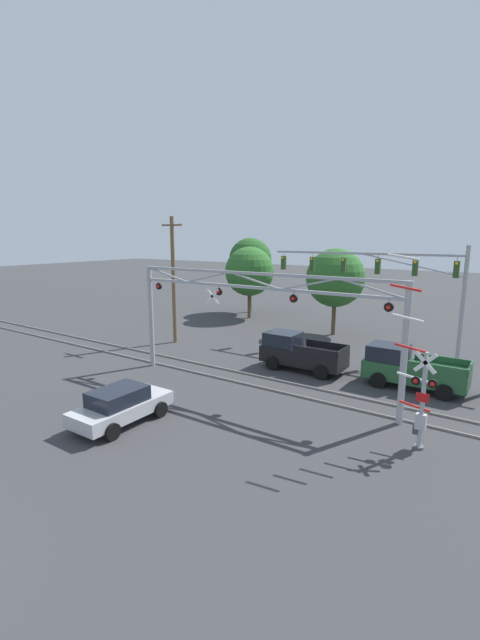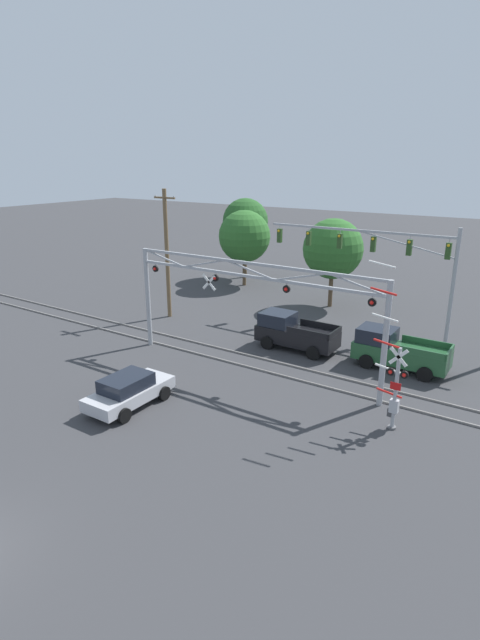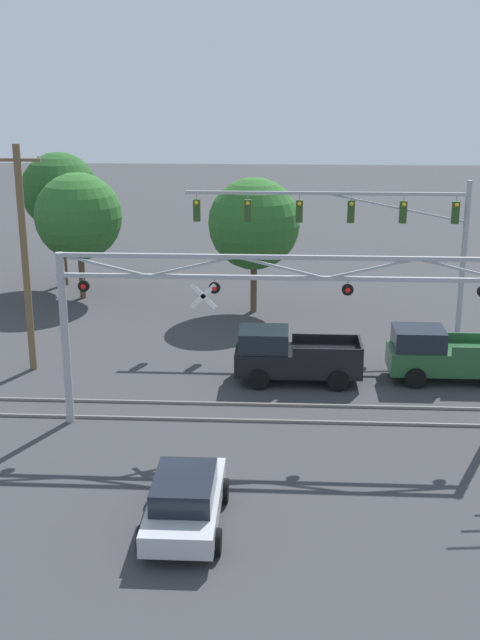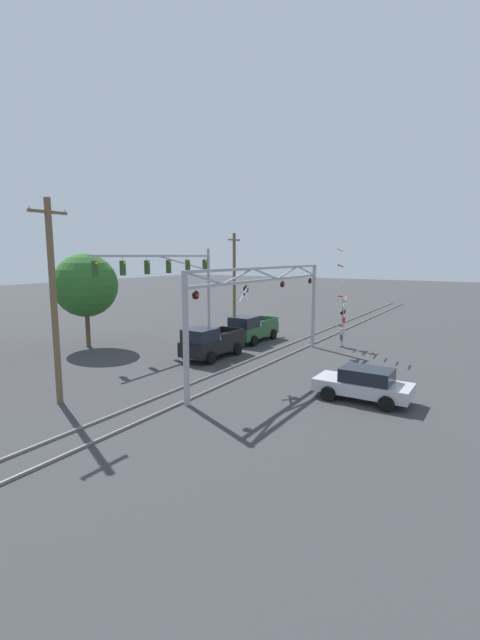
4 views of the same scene
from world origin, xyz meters
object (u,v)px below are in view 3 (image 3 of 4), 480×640
object	(u,v)px
traffic_signal_span	(376,225)
background_tree_far_left_verge	(78,217)
crossing_gantry	(280,310)
background_tree_beyond_span	(254,224)
sedan_waiting	(185,500)
utility_pole_left	(25,257)
pickup_truck_lead	(291,356)
pickup_truck_following	(446,355)
background_tree_far_right_verge	(60,191)

from	to	relation	value
traffic_signal_span	background_tree_far_left_verge	distance (m)	15.89
crossing_gantry	background_tree_beyond_span	size ratio (longest dim) A/B	2.17
sedan_waiting	background_tree_far_left_verge	xyz separation A→B (m)	(-8.18, 22.31, 3.60)
traffic_signal_span	sedan_waiting	xyz separation A→B (m)	(-6.49, -16.27, -4.38)
crossing_gantry	utility_pole_left	size ratio (longest dim) A/B	1.63
crossing_gantry	background_tree_beyond_span	world-z (taller)	background_tree_beyond_span
pickup_truck_lead	pickup_truck_following	distance (m)	6.01
pickup_truck_following	sedan_waiting	bearing A→B (deg)	-128.44
crossing_gantry	utility_pole_left	distance (m)	11.16
crossing_gantry	pickup_truck_lead	bearing A→B (deg)	83.95
background_tree_beyond_span	background_tree_far_right_verge	world-z (taller)	background_tree_far_right_verge
pickup_truck_following	sedan_waiting	world-z (taller)	pickup_truck_following
sedan_waiting	crossing_gantry	bearing A→B (deg)	69.62
pickup_truck_following	background_tree_beyond_span	world-z (taller)	background_tree_beyond_span
crossing_gantry	pickup_truck_lead	distance (m)	5.25
crossing_gantry	background_tree_beyond_span	bearing A→B (deg)	95.65
pickup_truck_lead	pickup_truck_following	bearing A→B (deg)	4.49
traffic_signal_span	pickup_truck_following	xyz separation A→B (m)	(2.34, -5.14, -4.13)
pickup_truck_lead	pickup_truck_following	size ratio (longest dim) A/B	0.98
pickup_truck_following	background_tree_beyond_span	xyz separation A→B (m)	(-7.80, 9.12, 3.43)
pickup_truck_lead	utility_pole_left	size ratio (longest dim) A/B	0.54
pickup_truck_lead	background_tree_beyond_span	world-z (taller)	background_tree_beyond_span
traffic_signal_span	utility_pole_left	distance (m)	14.87
traffic_signal_span	background_tree_far_right_verge	distance (m)	18.56
background_tree_far_right_verge	traffic_signal_span	bearing A→B (deg)	-28.20
background_tree_far_right_verge	background_tree_far_left_verge	bearing A→B (deg)	-58.46
sedan_waiting	pickup_truck_lead	bearing A→B (deg)	75.08
crossing_gantry	pickup_truck_following	bearing A→B (deg)	36.03
crossing_gantry	background_tree_far_left_verge	size ratio (longest dim) A/B	2.19
crossing_gantry	background_tree_far_left_verge	bearing A→B (deg)	123.69
crossing_gantry	background_tree_far_right_verge	bearing A→B (deg)	123.38
crossing_gantry	pickup_truck_following	distance (m)	8.54
traffic_signal_span	utility_pole_left	world-z (taller)	utility_pole_left
crossing_gantry	pickup_truck_lead	size ratio (longest dim) A/B	3.01
crossing_gantry	utility_pole_left	xyz separation A→B (m)	(-9.96, 5.01, 0.51)
pickup_truck_following	background_tree_far_left_verge	distance (m)	20.63
traffic_signal_span	background_tree_far_left_verge	world-z (taller)	traffic_signal_span
background_tree_far_left_verge	pickup_truck_lead	bearing A→B (deg)	-46.58
sedan_waiting	traffic_signal_span	bearing A→B (deg)	68.24
sedan_waiting	utility_pole_left	bearing A→B (deg)	123.46
background_tree_beyond_span	background_tree_far_left_verge	world-z (taller)	background_tree_beyond_span
crossing_gantry	pickup_truck_following	xyz separation A→B (m)	(6.44, 4.68, -3.09)
traffic_signal_span	background_tree_far_right_verge	bearing A→B (deg)	151.80
background_tree_beyond_span	crossing_gantry	bearing A→B (deg)	-84.35
crossing_gantry	utility_pole_left	bearing A→B (deg)	153.31
crossing_gantry	pickup_truck_following	world-z (taller)	crossing_gantry
background_tree_far_right_verge	sedan_waiting	bearing A→B (deg)	-68.50
utility_pole_left	background_tree_beyond_span	bearing A→B (deg)	45.66
crossing_gantry	background_tree_beyond_span	xyz separation A→B (m)	(-1.37, 13.80, 0.34)
sedan_waiting	background_tree_beyond_span	world-z (taller)	background_tree_beyond_span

